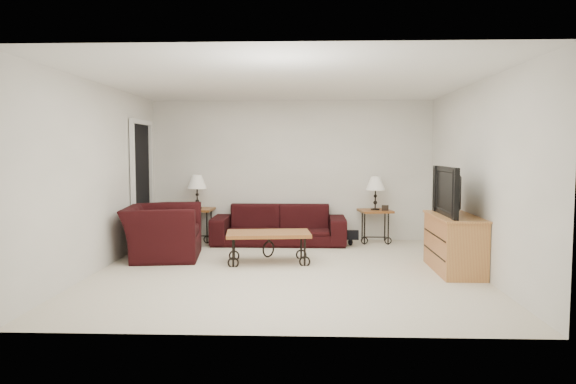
{
  "coord_description": "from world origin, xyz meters",
  "views": [
    {
      "loc": [
        0.28,
        -6.91,
        1.59
      ],
      "look_at": [
        0.0,
        0.7,
        1.0
      ],
      "focal_mm": 32.67,
      "sensor_mm": 36.0,
      "label": 1
    }
  ],
  "objects_px": {
    "sofa": "(279,225)",
    "armchair": "(163,232)",
    "backpack": "(351,231)",
    "side_table_left": "(198,225)",
    "side_table_right": "(375,226)",
    "lamp_right": "(375,193)",
    "coffee_table": "(268,247)",
    "lamp_left": "(197,192)",
    "television": "(454,191)",
    "tv_stand": "(454,243)"
  },
  "relations": [
    {
      "from": "lamp_right",
      "to": "television",
      "type": "xyz_separation_m",
      "value": [
        0.75,
        -2.17,
        0.2
      ]
    },
    {
      "from": "lamp_right",
      "to": "coffee_table",
      "type": "xyz_separation_m",
      "value": [
        -1.74,
        -1.73,
        -0.64
      ]
    },
    {
      "from": "lamp_left",
      "to": "tv_stand",
      "type": "height_order",
      "value": "lamp_left"
    },
    {
      "from": "tv_stand",
      "to": "backpack",
      "type": "bearing_deg",
      "value": 123.04
    },
    {
      "from": "sofa",
      "to": "side_table_left",
      "type": "xyz_separation_m",
      "value": [
        -1.45,
        0.18,
        -0.04
      ]
    },
    {
      "from": "side_table_left",
      "to": "lamp_left",
      "type": "relative_size",
      "value": 1.0
    },
    {
      "from": "sofa",
      "to": "lamp_right",
      "type": "distance_m",
      "value": 1.76
    },
    {
      "from": "armchair",
      "to": "backpack",
      "type": "height_order",
      "value": "armchair"
    },
    {
      "from": "armchair",
      "to": "tv_stand",
      "type": "bearing_deg",
      "value": -107.21
    },
    {
      "from": "television",
      "to": "tv_stand",
      "type": "bearing_deg",
      "value": 90.0
    },
    {
      "from": "sofa",
      "to": "coffee_table",
      "type": "xyz_separation_m",
      "value": [
        -0.06,
        -1.55,
        -0.11
      ]
    },
    {
      "from": "lamp_right",
      "to": "armchair",
      "type": "distance_m",
      "value": 3.67
    },
    {
      "from": "television",
      "to": "backpack",
      "type": "xyz_separation_m",
      "value": [
        -1.19,
        1.87,
        -0.82
      ]
    },
    {
      "from": "side_table_left",
      "to": "coffee_table",
      "type": "xyz_separation_m",
      "value": [
        1.38,
        -1.73,
        -0.07
      ]
    },
    {
      "from": "side_table_right",
      "to": "lamp_left",
      "type": "height_order",
      "value": "lamp_left"
    },
    {
      "from": "lamp_right",
      "to": "tv_stand",
      "type": "bearing_deg",
      "value": -70.55
    },
    {
      "from": "side_table_left",
      "to": "tv_stand",
      "type": "distance_m",
      "value": 4.45
    },
    {
      "from": "sofa",
      "to": "side_table_left",
      "type": "height_order",
      "value": "sofa"
    },
    {
      "from": "lamp_left",
      "to": "coffee_table",
      "type": "bearing_deg",
      "value": -51.31
    },
    {
      "from": "lamp_right",
      "to": "coffee_table",
      "type": "distance_m",
      "value": 2.53
    },
    {
      "from": "backpack",
      "to": "tv_stand",
      "type": "bearing_deg",
      "value": -61.64
    },
    {
      "from": "backpack",
      "to": "sofa",
      "type": "bearing_deg",
      "value": 169.64
    },
    {
      "from": "lamp_right",
      "to": "armchair",
      "type": "height_order",
      "value": "lamp_right"
    },
    {
      "from": "sofa",
      "to": "armchair",
      "type": "height_order",
      "value": "armchair"
    },
    {
      "from": "side_table_left",
      "to": "armchair",
      "type": "bearing_deg",
      "value": -98.65
    },
    {
      "from": "side_table_right",
      "to": "lamp_left",
      "type": "bearing_deg",
      "value": 180.0
    },
    {
      "from": "television",
      "to": "lamp_right",
      "type": "bearing_deg",
      "value": -161.02
    },
    {
      "from": "sofa",
      "to": "coffee_table",
      "type": "relative_size",
      "value": 1.93
    },
    {
      "from": "armchair",
      "to": "television",
      "type": "distance_m",
      "value": 4.2
    },
    {
      "from": "side_table_right",
      "to": "coffee_table",
      "type": "relative_size",
      "value": 0.49
    },
    {
      "from": "armchair",
      "to": "backpack",
      "type": "relative_size",
      "value": 2.46
    },
    {
      "from": "side_table_left",
      "to": "armchair",
      "type": "distance_m",
      "value": 1.46
    },
    {
      "from": "lamp_left",
      "to": "tv_stand",
      "type": "xyz_separation_m",
      "value": [
        3.89,
        -2.17,
        -0.51
      ]
    },
    {
      "from": "backpack",
      "to": "television",
      "type": "bearing_deg",
      "value": -62.08
    },
    {
      "from": "sofa",
      "to": "tv_stand",
      "type": "distance_m",
      "value": 3.15
    },
    {
      "from": "lamp_left",
      "to": "television",
      "type": "bearing_deg",
      "value": -29.3
    },
    {
      "from": "armchair",
      "to": "backpack",
      "type": "xyz_separation_m",
      "value": [
        2.89,
        1.14,
        -0.15
      ]
    },
    {
      "from": "tv_stand",
      "to": "side_table_right",
      "type": "bearing_deg",
      "value": 109.45
    },
    {
      "from": "television",
      "to": "side_table_left",
      "type": "bearing_deg",
      "value": -119.3
    },
    {
      "from": "backpack",
      "to": "armchair",
      "type": "bearing_deg",
      "value": -163.16
    },
    {
      "from": "lamp_left",
      "to": "television",
      "type": "height_order",
      "value": "television"
    },
    {
      "from": "backpack",
      "to": "lamp_right",
      "type": "bearing_deg",
      "value": 29.19
    },
    {
      "from": "lamp_left",
      "to": "backpack",
      "type": "bearing_deg",
      "value": -6.44
    },
    {
      "from": "lamp_left",
      "to": "television",
      "type": "relative_size",
      "value": 0.53
    },
    {
      "from": "armchair",
      "to": "backpack",
      "type": "bearing_deg",
      "value": -75.64
    },
    {
      "from": "sofa",
      "to": "armchair",
      "type": "relative_size",
      "value": 1.89
    },
    {
      "from": "tv_stand",
      "to": "backpack",
      "type": "relative_size",
      "value": 2.54
    },
    {
      "from": "tv_stand",
      "to": "backpack",
      "type": "distance_m",
      "value": 2.23
    },
    {
      "from": "coffee_table",
      "to": "television",
      "type": "xyz_separation_m",
      "value": [
        2.48,
        -0.44,
        0.85
      ]
    },
    {
      "from": "side_table_left",
      "to": "side_table_right",
      "type": "relative_size",
      "value": 1.02
    }
  ]
}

